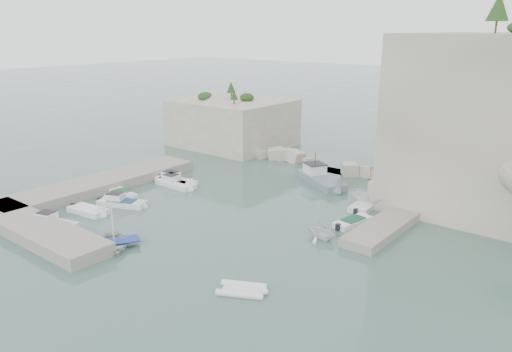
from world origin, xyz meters
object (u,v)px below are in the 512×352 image
Objects in this scene: motorboat_a at (176,183)px; motorboat_f at (54,227)px; tender_east_a at (321,238)px; tender_east_c at (366,207)px; motorboat_d at (122,206)px; motorboat_c at (123,196)px; inflatable_dinghy at (242,292)px; rowboat at (115,247)px; motorboat_e at (89,213)px; tender_east_d at (370,206)px; work_boat at (321,184)px; motorboat_b at (176,186)px; tender_east_b at (353,225)px.

motorboat_a is 16.20m from motorboat_f.
tender_east_c is (-0.69, 9.63, 0.00)m from tender_east_a.
motorboat_a and motorboat_d have the same top height.
motorboat_c is 1.23× the size of inflatable_dinghy.
motorboat_c is at bearing -100.23° from motorboat_a.
inflatable_dinghy is 0.63× the size of tender_east_c.
rowboat reaches higher than tender_east_c.
motorboat_e reaches higher than inflatable_dinghy.
tender_east_a is at bearing 17.98° from motorboat_f.
motorboat_a is 22.47m from tender_east_d.
rowboat reaches higher than inflatable_dinghy.
motorboat_e is 22.95m from tender_east_a.
motorboat_c is 1.42× the size of tender_east_a.
motorboat_c is 0.97× the size of rowboat.
tender_east_d reaches higher than motorboat_f.
motorboat_c is at bearing 79.71° from rowboat.
work_boat is at bearing 20.55° from rowboat.
rowboat is 0.52× the size of work_boat.
motorboat_f is at bearing -84.32° from work_boat.
tender_east_c is (20.36, 18.74, 0.00)m from motorboat_e.
rowboat is at bearing -29.26° from motorboat_c.
motorboat_e is at bearing -89.06° from work_boat.
tender_east_d is (-0.40, 10.05, 0.00)m from tender_east_a.
motorboat_d is at bearing 79.24° from rowboat.
motorboat_c is at bearing -105.26° from motorboat_b.
tender_east_b is at bearing 0.88° from motorboat_a.
work_boat reaches higher than motorboat_d.
inflatable_dinghy is at bearing -30.87° from motorboat_b.
motorboat_a is at bearing 84.89° from motorboat_e.
motorboat_d is 1.23× the size of rowboat.
tender_east_a is at bearing -175.05° from tender_east_d.
motorboat_b is 21.49m from tender_east_c.
motorboat_f reaches higher than tender_east_b.
tender_east_b is 0.78× the size of tender_east_c.
motorboat_f is at bearing 140.73° from tender_east_b.
motorboat_d is 1.54× the size of inflatable_dinghy.
inflatable_dinghy is 0.41× the size of work_boat.
motorboat_b is 21.91m from tender_east_d.
motorboat_f is 0.94× the size of tender_east_c.
motorboat_b is 0.64× the size of work_boat.
motorboat_b is 1.56× the size of inflatable_dinghy.
tender_east_b is (0.05, 15.75, 0.00)m from inflatable_dinghy.
motorboat_f is at bearing 125.21° from rowboat.
motorboat_d is at bearing 111.79° from tender_east_a.
motorboat_c is 0.82× the size of motorboat_f.
inflatable_dinghy is 0.80× the size of tender_east_b.
motorboat_d is 10.22m from rowboat.
inflatable_dinghy is (20.82, -5.53, 0.00)m from motorboat_d.
motorboat_e is 25.89m from work_boat.
inflatable_dinghy is at bearing -13.98° from motorboat_e.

